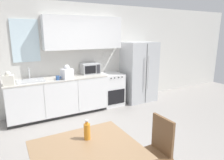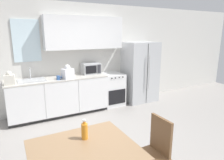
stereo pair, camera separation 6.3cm
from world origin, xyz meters
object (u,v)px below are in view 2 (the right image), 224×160
microwave (91,68)px  dining_table (84,157)px  oven_range (112,89)px  dining_chair_side (155,148)px  coffee_mug (59,78)px  drink_bottle (85,131)px  refrigerator (140,72)px

microwave → dining_table: microwave is taller
oven_range → dining_chair_side: size_ratio=0.95×
coffee_mug → dining_table: bearing=-97.9°
coffee_mug → drink_bottle: coffee_mug is taller
dining_chair_side → dining_table: bearing=86.2°
oven_range → drink_bottle: 3.24m
refrigerator → dining_chair_side: bearing=-122.2°
oven_range → coffee_mug: (-1.48, -0.20, 0.53)m
oven_range → coffee_mug: 1.59m
dining_table → dining_chair_side: bearing=-3.3°
microwave → coffee_mug: bearing=-161.7°
coffee_mug → drink_bottle: 2.50m
refrigerator → dining_table: 3.95m
dining_table → drink_bottle: 0.29m
microwave → coffee_mug: size_ratio=3.91×
refrigerator → dining_table: bearing=-134.2°
microwave → dining_chair_side: microwave is taller
dining_chair_side → microwave: bearing=-7.1°
dining_chair_side → coffee_mug: bearing=11.1°
dining_chair_side → drink_bottle: drink_bottle is taller
dining_chair_side → drink_bottle: bearing=73.3°
dining_table → dining_chair_side: dining_chair_side is taller
dining_table → drink_bottle: bearing=67.6°
drink_bottle → microwave: bearing=66.6°
dining_table → dining_chair_side: 0.94m
oven_range → microwave: size_ratio=1.94×
refrigerator → coffee_mug: (-2.38, -0.16, 0.11)m
oven_range → dining_chair_side: bearing=-107.5°
refrigerator → dining_table: refrigerator is taller
oven_range → coffee_mug: coffee_mug is taller
microwave → dining_chair_side: size_ratio=0.49×
coffee_mug → drink_bottle: size_ratio=0.48×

